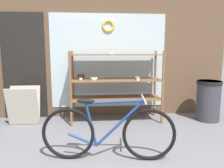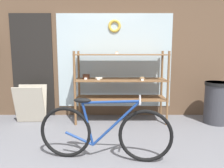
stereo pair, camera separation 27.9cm
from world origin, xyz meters
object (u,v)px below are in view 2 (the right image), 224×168
(display_case, at_px, (119,79))
(bicycle, at_px, (104,132))
(sandwich_board, at_px, (30,104))
(trash_bin, at_px, (216,101))

(display_case, height_order, bicycle, display_case)
(sandwich_board, bearing_deg, display_case, 1.50)
(display_case, distance_m, sandwich_board, 1.77)
(display_case, height_order, sandwich_board, display_case)
(display_case, relative_size, trash_bin, 2.20)
(display_case, height_order, trash_bin, display_case)
(display_case, distance_m, bicycle, 1.63)
(bicycle, xyz_separation_m, trash_bin, (2.07, 1.40, 0.06))
(display_case, xyz_separation_m, bicycle, (-0.25, -1.54, -0.47))
(sandwich_board, xyz_separation_m, trash_bin, (3.52, -0.05, 0.06))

